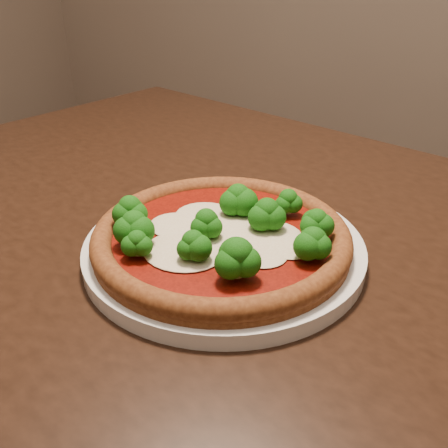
% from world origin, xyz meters
% --- Properties ---
extents(dining_table, '(1.34, 1.10, 0.75)m').
position_xyz_m(dining_table, '(-0.05, 0.18, 0.65)').
color(dining_table, black).
rests_on(dining_table, floor).
extents(plate, '(0.32, 0.32, 0.02)m').
position_xyz_m(plate, '(0.01, 0.10, 0.76)').
color(plate, silver).
rests_on(plate, dining_table).
extents(pizza, '(0.29, 0.29, 0.06)m').
position_xyz_m(pizza, '(0.01, 0.09, 0.78)').
color(pizza, brown).
rests_on(pizza, plate).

